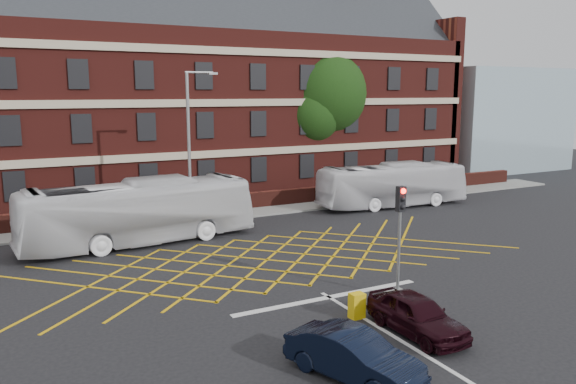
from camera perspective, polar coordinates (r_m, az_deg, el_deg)
name	(u,v)px	position (r m, az deg, el deg)	size (l,w,h in m)	color
ground	(287,272)	(24.67, -0.13, -8.11)	(120.00, 120.00, 0.00)	black
victorian_building	(155,91)	(44.20, -13.31, 9.99)	(51.00, 12.17, 20.40)	#511915
boundary_wall	(193,206)	(36.20, -9.67, -1.46)	(56.00, 0.50, 1.10)	#481913
far_pavement	(198,217)	(35.37, -9.14, -2.52)	(60.00, 3.00, 0.12)	slate
glass_block	(487,119)	(61.33, 19.53, 6.99)	(14.00, 10.00, 10.00)	#99B2BF
box_junction_hatching	(267,260)	(26.37, -2.15, -6.88)	(11.50, 0.12, 0.02)	#CC990C
stop_line	(329,297)	(21.80, 4.19, -10.61)	(8.00, 0.30, 0.02)	silver
centre_line	(451,371)	(17.10, 16.26, -17.07)	(0.15, 14.00, 0.02)	silver
bus_left	(139,212)	(29.73, -14.89, -1.99)	(2.78, 11.90, 3.31)	silver
bus_right	(392,185)	(38.88, 10.56, 0.71)	(2.49, 10.64, 2.96)	silver
car_navy	(353,356)	(15.97, 6.67, -16.18)	(1.38, 3.97, 1.31)	black
car_maroon	(417,314)	(18.95, 12.95, -12.03)	(1.54, 3.82, 1.30)	black
deciduous_tree	(322,100)	(45.30, 3.44, 9.31)	(7.42, 7.07, 11.16)	black
traffic_light_near	(399,252)	(21.71, 11.19, -5.98)	(0.70, 0.70, 4.27)	slate
street_lamp	(191,177)	(31.94, -9.82, 1.53)	(2.25, 1.00, 8.85)	slate
utility_cabinet	(357,306)	(19.89, 7.01, -11.39)	(0.50, 0.40, 0.89)	#E3B60D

